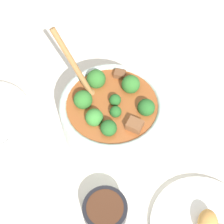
% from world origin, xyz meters
% --- Properties ---
extents(ground_plane, '(4.00, 4.00, 0.00)m').
position_xyz_m(ground_plane, '(0.00, 0.00, 0.00)').
color(ground_plane, silver).
extents(stew_bowl, '(0.25, 0.23, 0.24)m').
position_xyz_m(stew_bowl, '(-0.00, -0.00, 0.06)').
color(stew_bowl, '#B2C6BC').
rests_on(stew_bowl, ground_plane).
extents(condiment_bowl, '(0.09, 0.09, 0.04)m').
position_xyz_m(condiment_bowl, '(0.17, -0.12, 0.02)').
color(condiment_bowl, black).
rests_on(condiment_bowl, ground_plane).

